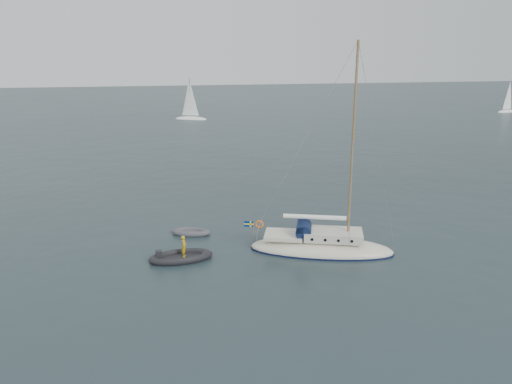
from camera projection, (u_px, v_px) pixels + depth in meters
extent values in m
plane|color=black|center=(293.00, 240.00, 33.99)|extent=(300.00, 300.00, 0.00)
ellipsoid|color=silver|center=(321.00, 249.00, 31.96)|extent=(9.09, 2.83, 1.52)
cube|color=beige|center=(333.00, 234.00, 31.80)|extent=(3.64, 1.92, 0.56)
cube|color=silver|center=(285.00, 239.00, 31.27)|extent=(2.42, 1.92, 0.25)
cylinder|color=#0F1A39|center=(304.00, 231.00, 31.38)|extent=(0.97, 1.67, 0.97)
cube|color=#0F1A39|center=(301.00, 229.00, 31.28)|extent=(0.45, 1.67, 0.40)
cylinder|color=olive|center=(351.00, 144.00, 30.36)|extent=(0.15, 0.15, 12.12)
cylinder|color=olive|center=(351.00, 134.00, 30.19)|extent=(0.05, 2.22, 0.05)
cylinder|color=olive|center=(315.00, 219.00, 31.27)|extent=(4.24, 0.10, 0.10)
cylinder|color=white|center=(315.00, 218.00, 31.26)|extent=(3.95, 0.28, 0.28)
cylinder|color=gray|center=(260.00, 235.00, 30.85)|extent=(0.04, 2.22, 0.04)
torus|color=orange|center=(257.00, 231.00, 31.41)|extent=(0.55, 0.10, 0.55)
cylinder|color=olive|center=(254.00, 237.00, 30.81)|extent=(0.03, 0.03, 0.91)
cube|color=navy|center=(249.00, 232.00, 30.67)|extent=(0.61, 0.02, 0.38)
cube|color=yellow|center=(249.00, 232.00, 30.67)|extent=(0.63, 0.03, 0.09)
cube|color=yellow|center=(251.00, 232.00, 30.69)|extent=(0.09, 0.03, 0.40)
cylinder|color=black|center=(308.00, 230.00, 32.47)|extent=(0.18, 0.06, 0.18)
cylinder|color=black|center=(318.00, 241.00, 30.64)|extent=(0.18, 0.06, 0.18)
cylinder|color=black|center=(320.00, 229.00, 32.62)|extent=(0.18, 0.06, 0.18)
cylinder|color=black|center=(330.00, 240.00, 30.79)|extent=(0.18, 0.06, 0.18)
cylinder|color=black|center=(332.00, 228.00, 32.77)|extent=(0.18, 0.06, 0.18)
cylinder|color=black|center=(342.00, 239.00, 30.94)|extent=(0.18, 0.06, 0.18)
cylinder|color=black|center=(344.00, 227.00, 32.92)|extent=(0.18, 0.06, 0.18)
cylinder|color=black|center=(355.00, 238.00, 31.09)|extent=(0.18, 0.06, 0.18)
cube|color=#4C4B50|center=(191.00, 233.00, 34.95)|extent=(1.65, 0.68, 0.10)
cube|color=black|center=(181.00, 258.00, 30.72)|extent=(2.46, 1.03, 0.12)
cube|color=black|center=(159.00, 255.00, 30.39)|extent=(0.36, 0.36, 0.62)
imported|color=gold|center=(184.00, 246.00, 30.56)|extent=(0.42, 0.56, 1.38)
ellipsoid|color=white|center=(507.00, 112.00, 102.11)|extent=(5.25, 1.75, 0.88)
cylinder|color=gray|center=(509.00, 95.00, 101.15)|extent=(0.09, 0.09, 6.13)
cone|color=white|center=(509.00, 95.00, 101.14)|extent=(2.80, 2.80, 5.69)
ellipsoid|color=white|center=(191.00, 119.00, 91.59)|extent=(6.01, 2.00, 1.00)
cylinder|color=gray|center=(190.00, 97.00, 90.50)|extent=(0.10, 0.10, 7.01)
cone|color=white|center=(190.00, 97.00, 90.49)|extent=(3.20, 3.20, 6.51)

